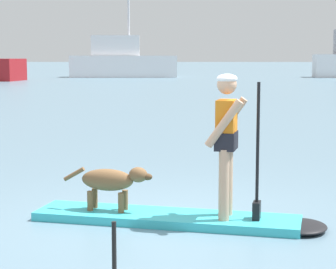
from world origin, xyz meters
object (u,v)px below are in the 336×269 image
object	(u,v)px
paddleboard	(185,219)
dog	(112,181)
person_paddler	(228,135)
moored_boat_center	(122,61)

from	to	relation	value
paddleboard	dog	size ratio (longest dim) A/B	3.14
person_paddler	moored_boat_center	size ratio (longest dim) A/B	0.13
dog	moored_boat_center	world-z (taller)	moored_boat_center
dog	moored_boat_center	size ratio (longest dim) A/B	0.09
person_paddler	paddleboard	bearing A→B (deg)	167.36
paddleboard	person_paddler	world-z (taller)	person_paddler
paddleboard	moored_boat_center	size ratio (longest dim) A/B	0.27
person_paddler	dog	world-z (taller)	person_paddler
person_paddler	moored_boat_center	bearing A→B (deg)	96.68
person_paddler	moored_boat_center	distance (m)	51.26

